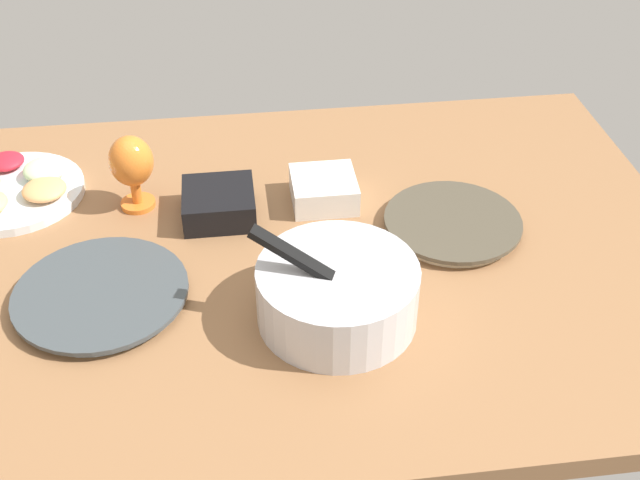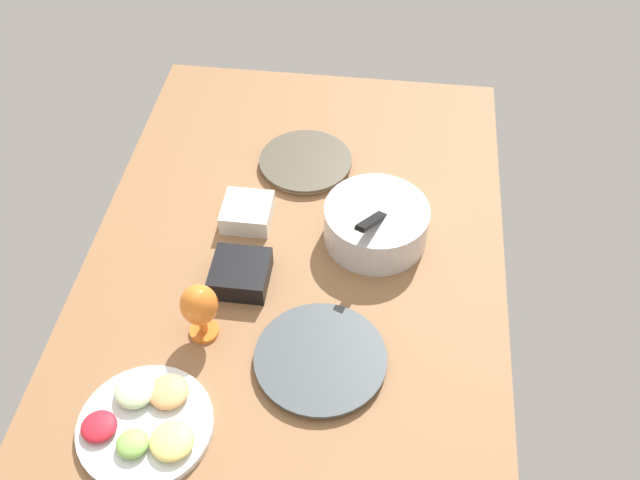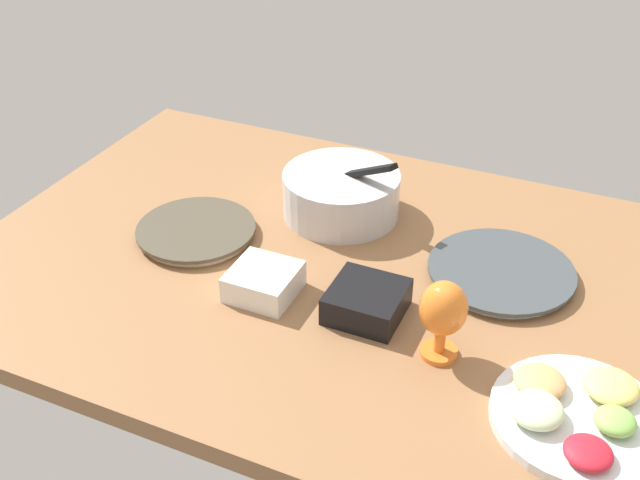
# 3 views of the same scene
# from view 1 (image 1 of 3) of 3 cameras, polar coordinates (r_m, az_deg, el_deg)

# --- Properties ---
(ground_plane) EXTENTS (1.60, 1.04, 0.04)m
(ground_plane) POSITION_cam_1_polar(r_m,az_deg,el_deg) (1.48, -4.18, -1.34)
(ground_plane) COLOR #8C603D
(dinner_plate_left) EXTENTS (0.26, 0.26, 0.02)m
(dinner_plate_left) POSITION_cam_1_polar(r_m,az_deg,el_deg) (1.53, 9.43, 1.17)
(dinner_plate_left) COLOR beige
(dinner_plate_left) RESTS_ON ground_plane
(dinner_plate_right) EXTENTS (0.29, 0.29, 0.02)m
(dinner_plate_right) POSITION_cam_1_polar(r_m,az_deg,el_deg) (1.40, -15.34, -3.79)
(dinner_plate_right) COLOR silver
(dinner_plate_right) RESTS_ON ground_plane
(mixing_bowl) EXTENTS (0.27, 0.26, 0.17)m
(mixing_bowl) POSITION_cam_1_polar(r_m,az_deg,el_deg) (1.29, 1.24, -3.70)
(mixing_bowl) COLOR silver
(mixing_bowl) RESTS_ON ground_plane
(fruit_platter) EXTENTS (0.28, 0.28, 0.05)m
(fruit_platter) POSITION_cam_1_polar(r_m,az_deg,el_deg) (1.70, -20.98, 3.45)
(fruit_platter) COLOR silver
(fruit_platter) RESTS_ON ground_plane
(hurricane_glass_orange) EXTENTS (0.08, 0.08, 0.15)m
(hurricane_glass_orange) POSITION_cam_1_polar(r_m,az_deg,el_deg) (1.56, -13.29, 5.29)
(hurricane_glass_orange) COLOR orange
(hurricane_glass_orange) RESTS_ON ground_plane
(square_bowl_black) EXTENTS (0.14, 0.14, 0.06)m
(square_bowl_black) POSITION_cam_1_polar(r_m,az_deg,el_deg) (1.54, -7.23, 2.70)
(square_bowl_black) COLOR black
(square_bowl_black) RESTS_ON ground_plane
(square_bowl_white) EXTENTS (0.13, 0.13, 0.05)m
(square_bowl_white) POSITION_cam_1_polar(r_m,az_deg,el_deg) (1.57, 0.27, 3.71)
(square_bowl_white) COLOR white
(square_bowl_white) RESTS_ON ground_plane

